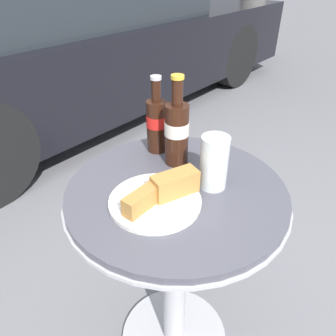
{
  "coord_description": "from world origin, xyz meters",
  "views": [
    {
      "loc": [
        -0.55,
        -0.43,
        1.23
      ],
      "look_at": [
        0.0,
        0.03,
        0.76
      ],
      "focal_mm": 35.0,
      "sensor_mm": 36.0,
      "label": 1
    }
  ],
  "objects_px": {
    "bistro_table": "(175,244)",
    "cola_bottle_right": "(177,131)",
    "lunch_plate_near": "(159,196)",
    "drinking_glass": "(214,164)",
    "parked_car": "(77,40)",
    "cola_bottle_left": "(157,123)"
  },
  "relations": [
    {
      "from": "lunch_plate_near",
      "to": "parked_car",
      "type": "distance_m",
      "value": 2.53
    },
    {
      "from": "bistro_table",
      "to": "parked_car",
      "type": "bearing_deg",
      "value": 59.69
    },
    {
      "from": "bistro_table",
      "to": "drinking_glass",
      "type": "distance_m",
      "value": 0.29
    },
    {
      "from": "lunch_plate_near",
      "to": "drinking_glass",
      "type": "bearing_deg",
      "value": -21.64
    },
    {
      "from": "lunch_plate_near",
      "to": "cola_bottle_right",
      "type": "bearing_deg",
      "value": 26.71
    },
    {
      "from": "bistro_table",
      "to": "parked_car",
      "type": "distance_m",
      "value": 2.49
    },
    {
      "from": "cola_bottle_left",
      "to": "cola_bottle_right",
      "type": "xyz_separation_m",
      "value": [
        -0.02,
        -0.09,
        0.01
      ]
    },
    {
      "from": "cola_bottle_left",
      "to": "lunch_plate_near",
      "type": "height_order",
      "value": "cola_bottle_left"
    },
    {
      "from": "cola_bottle_left",
      "to": "parked_car",
      "type": "relative_size",
      "value": 0.05
    },
    {
      "from": "bistro_table",
      "to": "drinking_glass",
      "type": "xyz_separation_m",
      "value": [
        0.07,
        -0.07,
        0.28
      ]
    },
    {
      "from": "drinking_glass",
      "to": "parked_car",
      "type": "bearing_deg",
      "value": 61.83
    },
    {
      "from": "bistro_table",
      "to": "cola_bottle_right",
      "type": "bearing_deg",
      "value": 39.19
    },
    {
      "from": "bistro_table",
      "to": "cola_bottle_left",
      "type": "distance_m",
      "value": 0.37
    },
    {
      "from": "drinking_glass",
      "to": "parked_car",
      "type": "xyz_separation_m",
      "value": [
        1.18,
        2.21,
        -0.18
      ]
    },
    {
      "from": "cola_bottle_right",
      "to": "lunch_plate_near",
      "type": "bearing_deg",
      "value": -153.29
    },
    {
      "from": "drinking_glass",
      "to": "lunch_plate_near",
      "type": "distance_m",
      "value": 0.16
    },
    {
      "from": "cola_bottle_right",
      "to": "drinking_glass",
      "type": "bearing_deg",
      "value": -101.58
    },
    {
      "from": "lunch_plate_near",
      "to": "bistro_table",
      "type": "bearing_deg",
      "value": 5.55
    },
    {
      "from": "cola_bottle_right",
      "to": "parked_car",
      "type": "xyz_separation_m",
      "value": [
        1.15,
        2.06,
        -0.21
      ]
    },
    {
      "from": "parked_car",
      "to": "cola_bottle_left",
      "type": "bearing_deg",
      "value": -119.94
    },
    {
      "from": "cola_bottle_left",
      "to": "parked_car",
      "type": "bearing_deg",
      "value": 60.06
    },
    {
      "from": "bistro_table",
      "to": "cola_bottle_right",
      "type": "xyz_separation_m",
      "value": [
        0.1,
        0.08,
        0.31
      ]
    }
  ]
}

